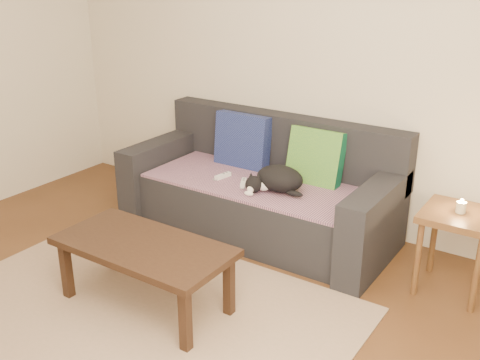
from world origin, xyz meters
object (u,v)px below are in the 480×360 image
Objects in this scene: wii_remote_a at (243,183)px; coffee_table at (144,251)px; side_table at (458,227)px; sofa at (261,193)px; cat at (277,179)px; wii_remote_b at (223,176)px.

wii_remote_a reaches higher than coffee_table.
side_table is at bearing -112.88° from wii_remote_a.
sofa reaches higher than side_table.
sofa is 1.94× the size of coffee_table.
cat is 0.49m from wii_remote_b.
coffee_table is at bearing -140.85° from side_table.
wii_remote_b is (-0.21, 0.04, 0.00)m from wii_remote_a.
cat reaches higher than side_table.
wii_remote_a is (-0.03, -0.20, 0.15)m from sofa.
wii_remote_b is 0.27× the size of side_table.
cat is (0.24, -0.17, 0.22)m from sofa.
sofa reaches higher than cat.
coffee_table is (0.23, -1.14, -0.08)m from wii_remote_b.
wii_remote_b is (-0.48, 0.00, -0.07)m from cat.
coffee_table is (0.02, -1.10, -0.08)m from wii_remote_a.
wii_remote_b is 0.14× the size of coffee_table.
side_table is (1.74, 0.09, -0.00)m from wii_remote_b.
wii_remote_b is at bearing -177.17° from side_table.
wii_remote_b is at bearing 101.39° from coffee_table.
sofa is 3.82× the size of side_table.
side_table is 0.51× the size of coffee_table.
sofa reaches higher than wii_remote_a.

